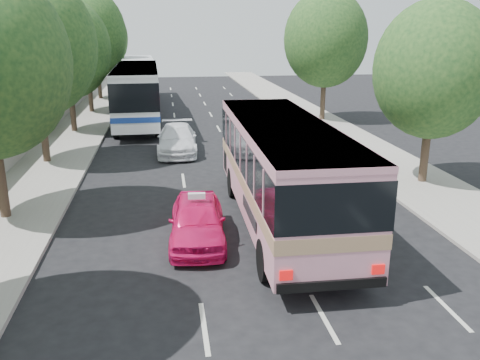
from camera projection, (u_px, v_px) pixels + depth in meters
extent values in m
plane|color=black|center=(267.00, 281.00, 14.04)|extent=(120.00, 120.00, 0.00)
cube|color=#9E998E|center=(71.00, 138.00, 31.76)|extent=(4.00, 90.00, 0.15)
cube|color=#9E998E|center=(332.00, 130.00, 34.15)|extent=(4.00, 90.00, 0.12)
cube|color=#9E998E|center=(40.00, 126.00, 31.27)|extent=(0.30, 90.00, 1.50)
cylinder|color=#38281E|center=(0.00, 172.00, 18.01)|extent=(0.36, 0.36, 3.61)
cylinder|color=#38281E|center=(43.00, 127.00, 25.53)|extent=(0.36, 0.36, 3.80)
ellipsoid|color=#163F1B|center=(34.00, 45.00, 24.37)|extent=(6.00, 6.00, 6.90)
sphere|color=#163F1B|center=(38.00, 19.00, 23.79)|extent=(3.90, 3.90, 3.90)
cylinder|color=#38281E|center=(72.00, 106.00, 33.16)|extent=(0.36, 0.36, 3.50)
ellipsoid|color=#163F1B|center=(67.00, 48.00, 32.09)|extent=(5.52, 5.52, 6.35)
sphere|color=#163F1B|center=(71.00, 30.00, 31.54)|extent=(3.59, 3.59, 3.59)
cylinder|color=#38281E|center=(90.00, 88.00, 40.67)|extent=(0.36, 0.36, 3.99)
ellipsoid|color=#163F1B|center=(85.00, 34.00, 39.45)|extent=(6.30, 6.30, 7.24)
sphere|color=#163F1B|center=(89.00, 17.00, 38.86)|extent=(4.09, 4.09, 4.09)
cylinder|color=#38281E|center=(99.00, 80.00, 48.26)|extent=(0.36, 0.36, 3.72)
ellipsoid|color=#163F1B|center=(96.00, 37.00, 47.12)|extent=(5.88, 5.88, 6.76)
sphere|color=#163F1B|center=(99.00, 24.00, 46.55)|extent=(3.82, 3.82, 3.82)
cylinder|color=#38281E|center=(425.00, 148.00, 22.37)|extent=(0.36, 0.36, 3.23)
ellipsoid|color=#163F1B|center=(434.00, 70.00, 21.38)|extent=(5.10, 5.10, 5.87)
sphere|color=#163F1B|center=(450.00, 45.00, 20.85)|extent=(3.32, 3.31, 3.31)
cylinder|color=#38281E|center=(323.00, 95.00, 37.47)|extent=(0.36, 0.36, 3.80)
ellipsoid|color=#163F1B|center=(326.00, 39.00, 36.31)|extent=(6.00, 6.00, 6.90)
sphere|color=#163F1B|center=(333.00, 21.00, 35.73)|extent=(3.90, 3.90, 3.90)
cube|color=pink|center=(282.00, 167.00, 17.39)|extent=(2.99, 11.52, 3.08)
cube|color=#9E7A59|center=(282.00, 177.00, 17.49)|extent=(3.03, 11.54, 0.40)
cube|color=black|center=(283.00, 151.00, 17.23)|extent=(3.05, 11.55, 1.26)
cube|color=pink|center=(283.00, 126.00, 16.97)|extent=(3.01, 11.54, 0.18)
cylinder|color=black|center=(233.00, 182.00, 20.94)|extent=(0.36, 1.20, 1.20)
cylinder|color=black|center=(294.00, 180.00, 21.27)|extent=(0.36, 1.20, 1.20)
cylinder|color=black|center=(266.00, 260.00, 13.97)|extent=(0.36, 1.20, 1.20)
cylinder|color=black|center=(355.00, 255.00, 14.30)|extent=(0.36, 1.20, 1.20)
imported|color=#E61460|center=(197.00, 220.00, 16.43)|extent=(2.04, 4.50, 1.50)
imported|color=white|center=(177.00, 139.00, 28.20)|extent=(2.29, 5.27, 1.51)
cube|color=white|center=(137.00, 91.00, 35.97)|extent=(3.17, 13.61, 3.45)
cube|color=black|center=(137.00, 85.00, 35.85)|extent=(3.22, 13.65, 1.69)
cube|color=navy|center=(138.00, 104.00, 36.22)|extent=(3.21, 13.64, 0.34)
cube|color=white|center=(136.00, 68.00, 35.49)|extent=(3.19, 13.64, 0.16)
cylinder|color=black|center=(123.00, 107.00, 40.31)|extent=(0.39, 1.25, 1.24)
cylinder|color=black|center=(156.00, 106.00, 40.73)|extent=(0.39, 1.25, 1.24)
cylinder|color=black|center=(116.00, 129.00, 31.79)|extent=(0.39, 1.25, 1.24)
cylinder|color=black|center=(158.00, 127.00, 32.20)|extent=(0.39, 1.25, 1.24)
cube|color=silver|center=(139.00, 78.00, 46.23)|extent=(3.46, 13.20, 3.32)
cube|color=black|center=(138.00, 73.00, 46.11)|extent=(3.51, 13.23, 1.63)
cube|color=navy|center=(139.00, 87.00, 46.48)|extent=(3.50, 13.22, 0.33)
cube|color=silver|center=(138.00, 60.00, 45.77)|extent=(3.48, 13.22, 0.15)
cylinder|color=black|center=(126.00, 91.00, 50.36)|extent=(0.41, 1.22, 1.20)
cylinder|color=black|center=(152.00, 91.00, 50.83)|extent=(0.41, 1.22, 1.20)
cylinder|color=black|center=(125.00, 104.00, 42.19)|extent=(0.41, 1.22, 1.20)
cylinder|color=black|center=(155.00, 103.00, 42.66)|extent=(0.41, 1.22, 1.20)
cube|color=silver|center=(197.00, 196.00, 16.18)|extent=(0.56, 0.21, 0.18)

